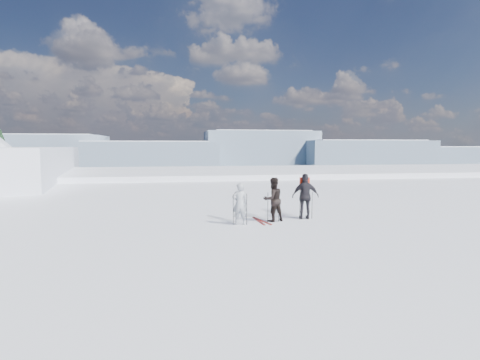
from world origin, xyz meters
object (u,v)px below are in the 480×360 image
object	(u,v)px
skis_loose	(260,221)
skier_dark	(273,199)
skier_grey	(240,204)
skier_pack	(305,196)

from	to	relation	value
skis_loose	skier_dark	bearing A→B (deg)	-10.78
skier_grey	skier_dark	bearing A→B (deg)	-159.24
skier_grey	skier_dark	distance (m)	1.53
skier_grey	skis_loose	xyz separation A→B (m)	(0.95, 0.52, -0.82)
skier_grey	skier_dark	xyz separation A→B (m)	(1.46, 0.42, 0.08)
skier_dark	skis_loose	bearing A→B (deg)	-27.61
skier_dark	skier_pack	world-z (taller)	skier_pack
skier_pack	skier_dark	bearing A→B (deg)	19.84
skier_dark	skis_loose	distance (m)	1.04
skier_grey	skier_dark	world-z (taller)	skier_dark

